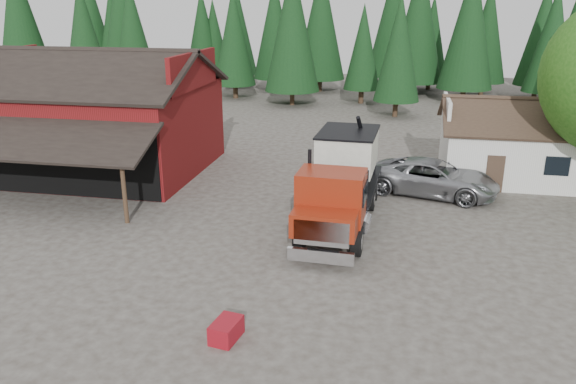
# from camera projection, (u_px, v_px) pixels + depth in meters

# --- Properties ---
(ground) EXTENTS (120.00, 120.00, 0.00)m
(ground) POSITION_uv_depth(u_px,v_px,m) (231.00, 252.00, 22.76)
(ground) COLOR #3F3831
(ground) RESTS_ON ground
(red_barn) EXTENTS (12.80, 13.63, 7.18)m
(red_barn) POSITION_uv_depth(u_px,v_px,m) (99.00, 125.00, 33.12)
(red_barn) COLOR maroon
(red_barn) RESTS_ON ground
(farmhouse) EXTENTS (8.60, 6.42, 4.65)m
(farmhouse) POSITION_uv_depth(u_px,v_px,m) (516.00, 149.00, 31.89)
(farmhouse) COLOR silver
(farmhouse) RESTS_ON ground
(conifer_backdrop) EXTENTS (76.00, 16.00, 16.00)m
(conifer_backdrop) POSITION_uv_depth(u_px,v_px,m) (341.00, 94.00, 61.76)
(conifer_backdrop) COLOR black
(conifer_backdrop) RESTS_ON ground
(near_pine_a) EXTENTS (4.40, 4.40, 11.40)m
(near_pine_a) POSITION_uv_depth(u_px,v_px,m) (85.00, 39.00, 50.76)
(near_pine_a) COLOR #382619
(near_pine_a) RESTS_ON ground
(near_pine_b) EXTENTS (3.96, 3.96, 10.40)m
(near_pine_b) POSITION_uv_depth(u_px,v_px,m) (399.00, 48.00, 47.61)
(near_pine_b) COLOR #382619
(near_pine_b) RESTS_ON ground
(near_pine_d) EXTENTS (5.28, 5.28, 13.40)m
(near_pine_d) POSITION_uv_depth(u_px,v_px,m) (292.00, 27.00, 52.69)
(near_pine_d) COLOR #382619
(near_pine_d) RESTS_ON ground
(feed_truck) EXTENTS (3.13, 10.17, 4.54)m
(feed_truck) POSITION_uv_depth(u_px,v_px,m) (342.00, 178.00, 25.08)
(feed_truck) COLOR black
(feed_truck) RESTS_ON ground
(silver_car) EXTENTS (7.12, 4.53, 1.83)m
(silver_car) POSITION_uv_depth(u_px,v_px,m) (434.00, 178.00, 29.23)
(silver_car) COLOR #95979C
(silver_car) RESTS_ON ground
(equip_box) EXTENTS (0.88, 1.20, 0.60)m
(equip_box) POSITION_uv_depth(u_px,v_px,m) (226.00, 330.00, 16.79)
(equip_box) COLOR maroon
(equip_box) RESTS_ON ground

